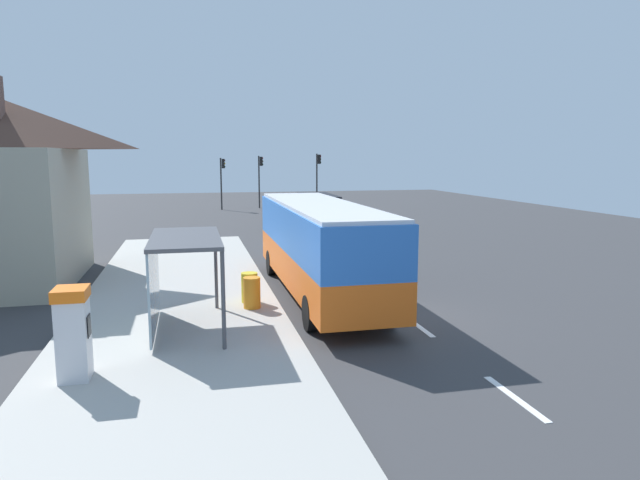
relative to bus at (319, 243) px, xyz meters
The scene contains 20 objects.
ground_plane 11.36m from the bus, 81.21° to the left, with size 56.00×92.00×0.04m, color #38383A.
sidewalk_platform 5.09m from the bus, 168.80° to the right, with size 6.20×30.00×0.18m, color #ADAAA3.
lane_stripe_seg_0 9.32m from the bus, 77.61° to the right, with size 0.16×2.20×0.01m, color silver.
lane_stripe_seg_1 4.76m from the bus, 63.46° to the right, with size 0.16×2.20×0.01m, color silver.
lane_stripe_seg_2 2.89m from the bus, 28.65° to the left, with size 0.16×2.20×0.01m, color silver.
lane_stripe_seg_3 6.64m from the bus, 72.09° to the left, with size 0.16×2.20×0.01m, color silver.
lane_stripe_seg_4 11.39m from the bus, 79.95° to the left, with size 0.16×2.20×0.01m, color silver.
lane_stripe_seg_5 16.30m from the bus, 83.04° to the left, with size 0.16×2.20×0.01m, color silver.
lane_stripe_seg_6 21.24m from the bus, 84.68° to the left, with size 0.16×2.20×0.01m, color silver.
lane_stripe_seg_7 26.21m from the bus, 85.70° to the left, with size 0.16×2.20×0.01m, color silver.
bus is the anchor object (origin of this frame).
white_van 17.86m from the bus, 77.34° to the left, with size 2.19×5.27×2.30m.
sedan_near 25.96m from the bus, 81.10° to the left, with size 1.86×4.41×1.52m.
ticket_machine 9.24m from the bus, 136.38° to the right, with size 0.66×0.76×1.94m.
recycling_bin_orange 3.21m from the bus, 146.54° to the right, with size 0.52×0.52×0.95m, color orange.
recycling_bin_yellow 2.91m from the bus, 159.22° to the right, with size 0.52×0.52×0.95m, color yellow.
traffic_light_near_side 32.84m from the bus, 77.30° to the left, with size 0.49×0.28×4.99m.
traffic_light_far_side 32.86m from the bus, 92.42° to the left, with size 0.49×0.28×4.62m.
traffic_light_median 33.70m from the bus, 86.40° to the left, with size 0.49×0.28×4.80m.
bus_shelter 5.75m from the bus, 144.88° to the right, with size 1.80×4.00×2.50m.
Camera 1 is at (-5.94, -15.48, 4.78)m, focal length 31.61 mm.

